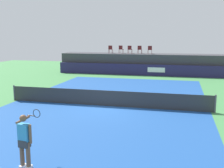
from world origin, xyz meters
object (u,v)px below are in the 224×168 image
object	(u,v)px
spectator_chair_far_right	(150,49)
tennis_player	(25,139)
spectator_chair_far_left	(111,49)
net_post_near	(14,93)
spectator_chair_left	(121,49)
spectator_chair_right	(140,49)
spectator_chair_center	(130,49)
net_post_far	(215,104)

from	to	relation	value
spectator_chair_far_right	tennis_player	bearing A→B (deg)	-93.30
spectator_chair_far_left	net_post_near	world-z (taller)	spectator_chair_far_left
spectator_chair_left	spectator_chair_right	distance (m)	2.17
spectator_chair_right	net_post_near	world-z (taller)	spectator_chair_right
spectator_chair_left	spectator_chair_far_right	xyz separation A→B (m)	(3.33, -0.35, 0.00)
spectator_chair_center	net_post_near	distance (m)	16.05
net_post_near	tennis_player	size ratio (longest dim) A/B	0.56
spectator_chair_far_right	spectator_chair_far_left	bearing A→B (deg)	179.83
spectator_chair_far_right	net_post_near	world-z (taller)	spectator_chair_far_right
spectator_chair_far_right	tennis_player	world-z (taller)	spectator_chair_far_right
spectator_chair_left	tennis_player	distance (m)	23.88
tennis_player	spectator_chair_center	bearing A→B (deg)	92.19
spectator_chair_left	spectator_chair_center	distance (m)	1.12
net_post_near	tennis_player	world-z (taller)	tennis_player
spectator_chair_right	spectator_chair_far_left	bearing A→B (deg)	-176.30
spectator_chair_far_left	spectator_chair_right	bearing A→B (deg)	3.70
net_post_far	spectator_chair_far_left	bearing A→B (deg)	122.78
spectator_chair_center	spectator_chair_right	distance (m)	1.10
spectator_chair_right	net_post_far	world-z (taller)	spectator_chair_right
spectator_chair_far_left	net_post_near	size ratio (longest dim) A/B	0.89
spectator_chair_center	net_post_far	size ratio (longest dim) A/B	0.89
spectator_chair_far_left	spectator_chair_center	bearing A→B (deg)	1.09
spectator_chair_right	spectator_chair_center	bearing A→B (deg)	-171.04
spectator_chair_center	net_post_far	bearing A→B (deg)	-63.64
net_post_near	tennis_player	distance (m)	10.15
net_post_near	net_post_far	xyz separation A→B (m)	(12.40, 0.00, 0.00)
spectator_chair_far_left	spectator_chair_left	bearing A→B (deg)	16.52
spectator_chair_left	tennis_player	world-z (taller)	spectator_chair_left
spectator_chair_left	tennis_player	size ratio (longest dim) A/B	0.50
spectator_chair_center	spectator_chair_right	size ratio (longest dim) A/B	1.00
spectator_chair_center	spectator_chair_far_right	size ratio (longest dim) A/B	1.00
spectator_chair_far_right	tennis_player	distance (m)	23.49
spectator_chair_center	tennis_player	size ratio (longest dim) A/B	0.50
spectator_chair_far_right	spectator_chair_left	bearing A→B (deg)	173.99
spectator_chair_far_right	spectator_chair_center	bearing A→B (deg)	178.59
spectator_chair_center	tennis_player	xyz separation A→B (m)	(0.90, -23.44, -1.73)
spectator_chair_right	net_post_near	bearing A→B (deg)	-111.40
net_post_near	tennis_player	bearing A→B (deg)	-55.10
spectator_chair_far_left	tennis_player	world-z (taller)	spectator_chair_far_left
spectator_chair_far_left	spectator_chair_left	size ratio (longest dim) A/B	1.00
spectator_chair_far_left	net_post_near	distance (m)	15.48
spectator_chair_center	net_post_near	bearing A→B (deg)	-107.97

